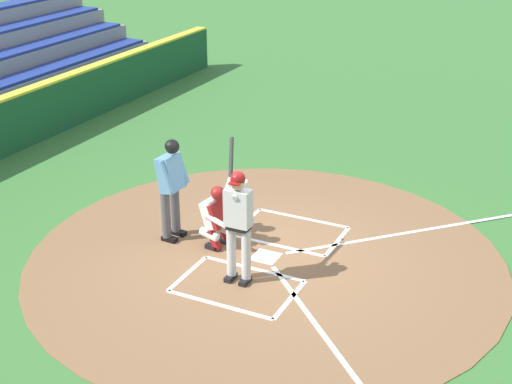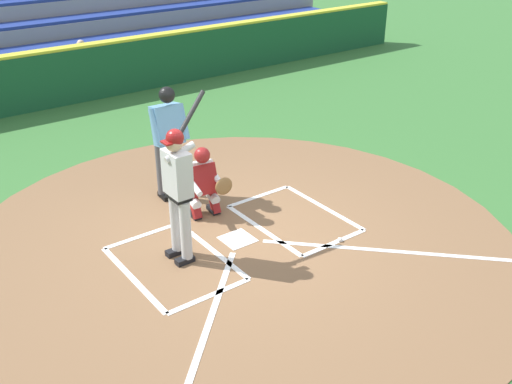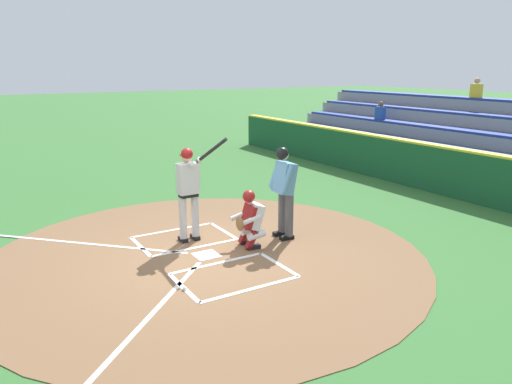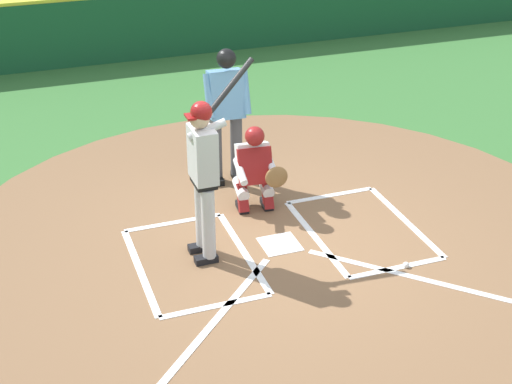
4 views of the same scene
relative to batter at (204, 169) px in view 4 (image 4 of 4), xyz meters
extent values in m
plane|color=#387033|center=(-0.87, 0.07, -1.10)|extent=(120.00, 120.00, 0.00)
cylinder|color=brown|center=(-0.87, 0.07, -1.09)|extent=(8.00, 8.00, 0.01)
cube|color=white|center=(-0.87, 0.07, -1.08)|extent=(0.44, 0.44, 0.01)
cube|color=white|center=(-1.92, -0.83, -1.08)|extent=(1.20, 0.08, 0.01)
cube|color=white|center=(-1.92, 0.97, -1.08)|extent=(1.20, 0.08, 0.01)
cube|color=white|center=(-1.32, 0.07, -1.08)|extent=(0.08, 1.80, 0.01)
cube|color=white|center=(-2.52, 0.07, -1.08)|extent=(0.08, 1.80, 0.01)
cube|color=white|center=(0.18, -0.83, -1.08)|extent=(1.20, 0.08, 0.01)
cube|color=white|center=(0.18, 0.97, -1.08)|extent=(1.20, 0.08, 0.01)
cube|color=white|center=(-0.42, 0.07, -1.08)|extent=(0.08, 1.80, 0.01)
cube|color=white|center=(0.78, 0.07, -1.08)|extent=(0.08, 1.80, 0.01)
cylinder|color=#BCBCBC|center=(0.01, 0.14, -0.60)|extent=(0.15, 0.15, 0.84)
cube|color=black|center=(0.05, 0.14, -1.05)|extent=(0.26, 0.12, 0.09)
cylinder|color=#BCBCBC|center=(0.01, -0.12, -0.60)|extent=(0.15, 0.15, 0.84)
cube|color=black|center=(0.05, -0.12, -1.05)|extent=(0.26, 0.12, 0.09)
cube|color=black|center=(0.01, 0.01, -0.13)|extent=(0.22, 0.34, 0.10)
cube|color=#BCBCBC|center=(0.01, 0.01, 0.18)|extent=(0.24, 0.40, 0.60)
sphere|color=tan|center=(0.03, 0.01, 0.59)|extent=(0.21, 0.21, 0.21)
sphere|color=maroon|center=(0.01, 0.01, 0.66)|extent=(0.23, 0.23, 0.23)
cube|color=maroon|center=(0.12, 0.01, 0.63)|extent=(0.11, 0.17, 0.02)
cylinder|color=#BCBCBC|center=(-0.04, 0.03, 0.46)|extent=(0.43, 0.09, 0.21)
cylinder|color=#BCBCBC|center=(-0.04, -0.18, 0.46)|extent=(0.27, 0.09, 0.29)
cylinder|color=black|center=(-0.40, -0.32, 0.76)|extent=(0.68, 0.37, 0.53)
cylinder|color=black|center=(-0.09, -0.17, 0.52)|extent=(0.10, 0.10, 0.08)
cube|color=black|center=(-1.04, -0.84, -1.05)|extent=(0.15, 0.27, 0.09)
cube|color=maroon|center=(-1.03, -0.80, -0.90)|extent=(0.14, 0.25, 0.37)
cylinder|color=silver|center=(-1.04, -0.90, -0.82)|extent=(0.18, 0.37, 0.21)
cube|color=black|center=(-0.72, -0.87, -1.05)|extent=(0.15, 0.27, 0.09)
cube|color=maroon|center=(-0.72, -0.83, -0.90)|extent=(0.14, 0.25, 0.37)
cylinder|color=silver|center=(-0.72, -0.93, -0.82)|extent=(0.18, 0.37, 0.21)
cube|color=silver|center=(-0.89, -0.93, -0.48)|extent=(0.43, 0.40, 0.52)
cube|color=maroon|center=(-0.87, -0.82, -0.48)|extent=(0.44, 0.26, 0.46)
sphere|color=tan|center=(-0.88, -0.86, -0.11)|extent=(0.21, 0.21, 0.21)
sphere|color=maroon|center=(-0.88, -0.84, -0.09)|extent=(0.24, 0.24, 0.24)
cylinder|color=silver|center=(-1.07, -0.74, -0.50)|extent=(0.13, 0.45, 0.20)
cylinder|color=silver|center=(-0.67, -0.78, -0.50)|extent=(0.13, 0.45, 0.20)
ellipsoid|color=brown|center=(-1.05, -0.54, -0.53)|extent=(0.29, 0.13, 0.28)
cylinder|color=#4C4C51|center=(-0.93, -1.73, -0.59)|extent=(0.16, 0.16, 0.86)
cube|color=black|center=(-0.93, -1.68, -1.05)|extent=(0.15, 0.29, 0.09)
cylinder|color=#4C4C51|center=(-0.65, -1.75, -0.59)|extent=(0.16, 0.16, 0.86)
cube|color=black|center=(-0.65, -1.70, -1.05)|extent=(0.15, 0.29, 0.09)
cube|color=#5B8EB7|center=(-0.79, -1.70, 0.15)|extent=(0.46, 0.39, 0.66)
sphere|color=beige|center=(-0.79, -1.66, 0.62)|extent=(0.22, 0.22, 0.22)
sphere|color=black|center=(-0.79, -1.64, 0.64)|extent=(0.25, 0.25, 0.25)
cylinder|color=#5B8EB7|center=(-1.03, -1.61, 0.18)|extent=(0.12, 0.29, 0.56)
cylinder|color=#5B8EB7|center=(-0.55, -1.63, 0.18)|extent=(0.12, 0.29, 0.56)
sphere|color=white|center=(-2.01, 0.98, -1.06)|extent=(0.07, 0.07, 0.07)
cube|color=#19512D|center=(-0.87, -7.43, -0.47)|extent=(22.00, 0.36, 1.25)
cube|color=gray|center=(-0.87, -8.46, -0.87)|extent=(20.00, 0.85, 0.45)
cube|color=navy|center=(-0.87, -8.46, -0.61)|extent=(19.60, 0.72, 0.08)
cube|color=gray|center=(-0.87, -9.31, -0.65)|extent=(20.00, 0.85, 0.90)
cube|color=white|center=(-2.05, -8.41, -0.34)|extent=(0.36, 0.22, 0.46)
camera|label=1|loc=(8.87, 4.61, 4.84)|focal=50.97mm
camera|label=2|loc=(3.28, 6.13, 3.37)|focal=41.87mm
camera|label=3|loc=(-8.53, 3.63, 2.28)|focal=34.29mm
camera|label=4|loc=(1.94, 7.09, 3.59)|focal=53.49mm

